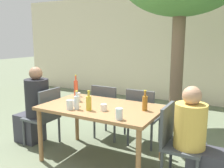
% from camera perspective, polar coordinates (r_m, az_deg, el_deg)
% --- Properties ---
extents(ground_plane, '(30.00, 30.00, 0.00)m').
position_cam_1_polar(ground_plane, '(3.59, -2.41, -16.94)').
color(ground_plane, '#667056').
extents(cafe_building_wall, '(10.00, 0.08, 2.80)m').
position_cam_1_polar(cafe_building_wall, '(6.65, 14.49, 8.04)').
color(cafe_building_wall, beige).
rests_on(cafe_building_wall, ground_plane).
extents(dining_table_front, '(1.55, 0.94, 0.76)m').
position_cam_1_polar(dining_table_front, '(3.33, -2.51, -6.40)').
color(dining_table_front, '#996B42').
rests_on(dining_table_front, ground_plane).
extents(patio_chair_0, '(0.44, 0.44, 0.90)m').
position_cam_1_polar(patio_chair_0, '(3.97, -15.05, -6.58)').
color(patio_chair_0, '#474C51').
rests_on(patio_chair_0, ground_plane).
extents(patio_chair_1, '(0.44, 0.44, 0.90)m').
position_cam_1_polar(patio_chair_1, '(3.02, 14.44, -12.12)').
color(patio_chair_1, '#474C51').
rests_on(patio_chair_1, ground_plane).
extents(patio_chair_2, '(0.44, 0.44, 0.90)m').
position_cam_1_polar(patio_chair_2, '(4.11, -1.09, -5.65)').
color(patio_chair_2, '#474C51').
rests_on(patio_chair_2, ground_plane).
extents(patio_chair_3, '(0.44, 0.44, 0.90)m').
position_cam_1_polar(patio_chair_3, '(3.85, 6.97, -6.86)').
color(patio_chair_3, '#474C51').
rests_on(patio_chair_3, ground_plane).
extents(person_seated_0, '(0.58, 0.36, 1.23)m').
position_cam_1_polar(person_seated_0, '(4.12, -17.40, -5.48)').
color(person_seated_0, '#383842').
rests_on(person_seated_0, ground_plane).
extents(person_seated_1, '(0.58, 0.35, 1.15)m').
position_cam_1_polar(person_seated_1, '(2.98, 18.96, -12.68)').
color(person_seated_1, '#383842').
rests_on(person_seated_1, ground_plane).
extents(oil_cruet_0, '(0.07, 0.07, 0.25)m').
position_cam_1_polar(oil_cruet_0, '(3.12, -5.33, -4.28)').
color(oil_cruet_0, gold).
rests_on(oil_cruet_0, dining_table_front).
extents(soda_bottle_1, '(0.06, 0.06, 0.33)m').
position_cam_1_polar(soda_bottle_1, '(3.92, -8.25, -0.80)').
color(soda_bottle_1, '#DB4C2D').
rests_on(soda_bottle_1, dining_table_front).
extents(water_bottle_2, '(0.06, 0.06, 0.24)m').
position_cam_1_polar(water_bottle_2, '(3.17, -8.06, -4.13)').
color(water_bottle_2, silver).
rests_on(water_bottle_2, dining_table_front).
extents(amber_bottle_3, '(0.07, 0.07, 0.26)m').
position_cam_1_polar(amber_bottle_3, '(3.12, 7.53, -4.26)').
color(amber_bottle_3, '#9E661E').
rests_on(amber_bottle_3, dining_table_front).
extents(drinking_glass_0, '(0.08, 0.08, 0.12)m').
position_cam_1_polar(drinking_glass_0, '(3.19, -9.67, -4.70)').
color(drinking_glass_0, silver).
rests_on(drinking_glass_0, dining_table_front).
extents(drinking_glass_1, '(0.08, 0.08, 0.08)m').
position_cam_1_polar(drinking_glass_1, '(3.10, -1.91, -5.37)').
color(drinking_glass_1, silver).
rests_on(drinking_glass_1, dining_table_front).
extents(drinking_glass_2, '(0.08, 0.08, 0.13)m').
position_cam_1_polar(drinking_glass_2, '(2.77, 1.62, -6.86)').
color(drinking_glass_2, silver).
rests_on(drinking_glass_2, dining_table_front).
extents(drinking_glass_3, '(0.07, 0.07, 0.13)m').
position_cam_1_polar(drinking_glass_3, '(3.56, -7.75, -2.99)').
color(drinking_glass_3, silver).
rests_on(drinking_glass_3, dining_table_front).
extents(drinking_glass_4, '(0.08, 0.08, 0.09)m').
position_cam_1_polar(drinking_glass_4, '(3.32, -8.22, -4.37)').
color(drinking_glass_4, silver).
rests_on(drinking_glass_4, dining_table_front).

